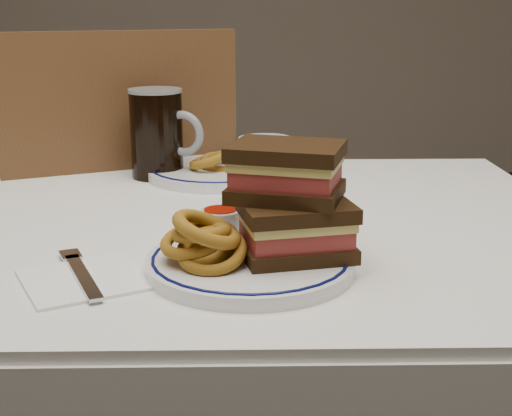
{
  "coord_description": "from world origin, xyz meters",
  "views": [
    {
      "loc": [
        0.11,
        -1.04,
        1.07
      ],
      "look_at": [
        0.13,
        -0.21,
        0.83
      ],
      "focal_mm": 50.0,
      "sensor_mm": 36.0,
      "label": 1
    }
  ],
  "objects_px": {
    "reuben_sandwich": "(291,200)",
    "beer_mug": "(158,133)",
    "far_plate": "(219,171)",
    "chair_far": "(115,242)",
    "main_plate": "(250,262)"
  },
  "relations": [
    {
      "from": "reuben_sandwich",
      "to": "beer_mug",
      "type": "relative_size",
      "value": 0.99
    },
    {
      "from": "reuben_sandwich",
      "to": "far_plate",
      "type": "height_order",
      "value": "reuben_sandwich"
    },
    {
      "from": "chair_far",
      "to": "reuben_sandwich",
      "type": "relative_size",
      "value": 6.17
    },
    {
      "from": "chair_far",
      "to": "far_plate",
      "type": "xyz_separation_m",
      "value": [
        0.24,
        -0.19,
        0.21
      ]
    },
    {
      "from": "chair_far",
      "to": "main_plate",
      "type": "bearing_deg",
      "value": -66.95
    },
    {
      "from": "chair_far",
      "to": "far_plate",
      "type": "distance_m",
      "value": 0.37
    },
    {
      "from": "beer_mug",
      "to": "far_plate",
      "type": "relative_size",
      "value": 0.61
    },
    {
      "from": "chair_far",
      "to": "beer_mug",
      "type": "xyz_separation_m",
      "value": [
        0.13,
        -0.2,
        0.28
      ]
    },
    {
      "from": "chair_far",
      "to": "beer_mug",
      "type": "bearing_deg",
      "value": -56.63
    },
    {
      "from": "reuben_sandwich",
      "to": "beer_mug",
      "type": "height_order",
      "value": "beer_mug"
    },
    {
      "from": "far_plate",
      "to": "reuben_sandwich",
      "type": "bearing_deg",
      "value": -77.83
    },
    {
      "from": "chair_far",
      "to": "main_plate",
      "type": "xyz_separation_m",
      "value": [
        0.3,
        -0.69,
        0.21
      ]
    },
    {
      "from": "chair_far",
      "to": "main_plate",
      "type": "distance_m",
      "value": 0.78
    },
    {
      "from": "main_plate",
      "to": "reuben_sandwich",
      "type": "relative_size",
      "value": 1.56
    },
    {
      "from": "reuben_sandwich",
      "to": "chair_far",
      "type": "bearing_deg",
      "value": 116.95
    }
  ]
}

